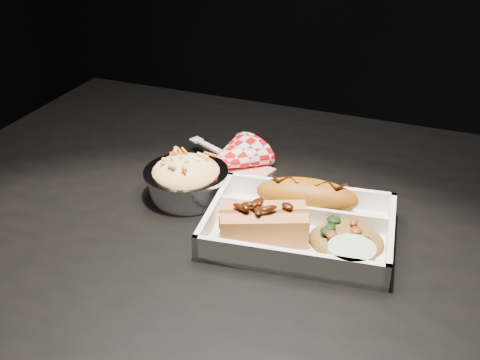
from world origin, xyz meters
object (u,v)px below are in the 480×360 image
at_px(foil_coleslaw_cup, 186,178).
at_px(napkin_fork, 230,159).
at_px(hotdog, 264,222).
at_px(food_tray, 299,230).
at_px(fried_pastry, 307,196).
at_px(dining_table, 285,265).

bearing_deg(foil_coleslaw_cup, napkin_fork, 76.63).
height_order(hotdog, foil_coleslaw_cup, foil_coleslaw_cup).
xyz_separation_m(food_tray, fried_pastry, (-0.01, 0.05, 0.02)).
bearing_deg(foil_coleslaw_cup, dining_table, 2.44).
xyz_separation_m(food_tray, napkin_fork, (-0.17, 0.15, 0.01)).
distance_m(dining_table, fried_pastry, 0.13).
bearing_deg(hotdog, dining_table, 60.47).
relative_size(fried_pastry, foil_coleslaw_cup, 1.16).
height_order(food_tray, hotdog, hotdog).
xyz_separation_m(fried_pastry, hotdog, (-0.03, -0.09, 0.00)).
xyz_separation_m(fried_pastry, napkin_fork, (-0.16, 0.09, -0.02)).
xyz_separation_m(hotdog, foil_coleslaw_cup, (-0.15, 0.07, -0.00)).
bearing_deg(food_tray, napkin_fork, 130.70).
bearing_deg(fried_pastry, napkin_fork, 149.21).
bearing_deg(napkin_fork, dining_table, -11.83).
height_order(dining_table, foil_coleslaw_cup, foil_coleslaw_cup).
distance_m(dining_table, foil_coleslaw_cup, 0.20).
bearing_deg(dining_table, food_tray, -54.74).
relative_size(dining_table, fried_pastry, 8.08).
relative_size(food_tray, fried_pastry, 1.82).
relative_size(dining_table, napkin_fork, 7.17).
distance_m(food_tray, fried_pastry, 0.06).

